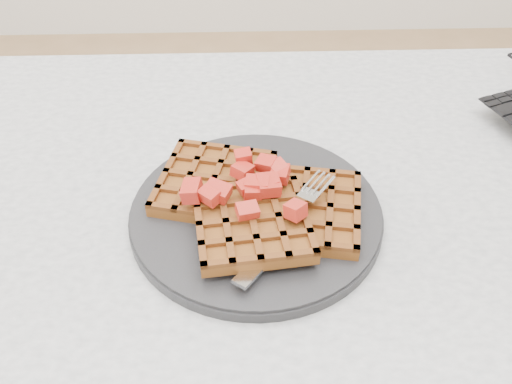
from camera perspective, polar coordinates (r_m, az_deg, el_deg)
table at (r=0.71m, az=5.96°, el=-10.27°), size 1.20×0.80×0.75m
plate at (r=0.63m, az=-0.00°, el=-2.18°), size 0.28×0.28×0.02m
waffles at (r=0.61m, az=0.03°, el=-1.13°), size 0.24×0.21×0.03m
strawberry_pile at (r=0.59m, az=0.00°, el=1.00°), size 0.15×0.15×0.02m
fork at (r=0.59m, az=3.63°, el=-3.45°), size 0.12×0.16×0.02m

